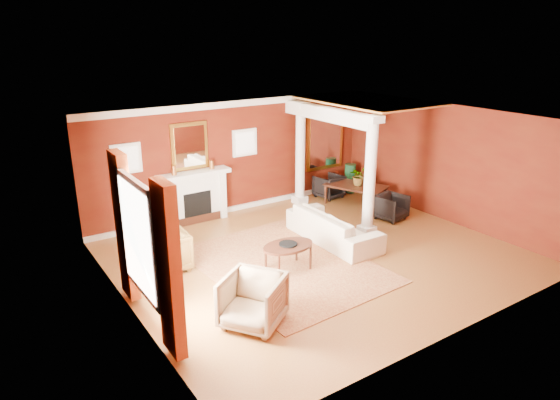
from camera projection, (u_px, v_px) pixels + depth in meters
ground at (317, 255)px, 10.66m from camera, size 8.00×8.00×0.00m
room_shell at (320, 164)px, 10.01m from camera, size 8.04×7.04×2.92m
fireplace at (195, 197)px, 12.38m from camera, size 1.85×0.42×1.29m
overmantel_mirror at (189, 146)px, 12.08m from camera, size 0.95×0.07×1.15m
flank_window_left at (126, 159)px, 11.31m from camera, size 0.70×0.07×0.70m
flank_window_right at (245, 143)px, 12.94m from camera, size 0.70×0.07×0.70m
left_window at (143, 245)px, 7.68m from camera, size 0.21×2.55×2.60m
column_front at (370, 176)px, 11.33m from camera, size 0.36×0.36×2.80m
column_back at (300, 153)px, 13.45m from camera, size 0.36×0.36×2.80m
header_beam at (327, 114)px, 12.20m from camera, size 0.30×3.20×0.32m
amber_ceiling at (367, 101)px, 12.61m from camera, size 2.30×3.40×0.04m
dining_mirror at (325, 140)px, 14.40m from camera, size 1.30×0.07×1.70m
chandelier at (366, 125)px, 12.87m from camera, size 0.60×0.62×0.75m
crown_trim at (235, 104)px, 12.47m from camera, size 8.00×0.08×0.16m
base_trim at (238, 207)px, 13.36m from camera, size 8.00×0.08×0.12m
rug at (285, 265)px, 10.22m from camera, size 3.26×4.23×0.02m
sofa at (334, 222)px, 11.23m from camera, size 0.75×2.45×0.95m
armchair_leopard at (165, 249)px, 9.90m from camera, size 0.85×0.90×0.88m
armchair_stripe at (253, 299)px, 8.01m from camera, size 1.23×1.24×0.94m
coffee_table at (288, 247)px, 9.86m from camera, size 1.08×1.08×0.55m
coffee_book at (288, 242)px, 9.72m from camera, size 0.15×0.08×0.21m
side_table at (160, 257)px, 8.46m from camera, size 0.55×0.55×1.37m
dining_table at (356, 189)px, 13.65m from camera, size 1.16×1.70×0.90m
dining_chair_near at (391, 206)px, 12.60m from camera, size 0.80×0.76×0.71m
dining_chair_far at (329, 185)px, 14.27m from camera, size 0.77×0.74×0.72m
green_urn at (350, 181)px, 14.72m from camera, size 0.36×0.36×0.87m
potted_plant at (359, 166)px, 13.42m from camera, size 0.63×0.67×0.42m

